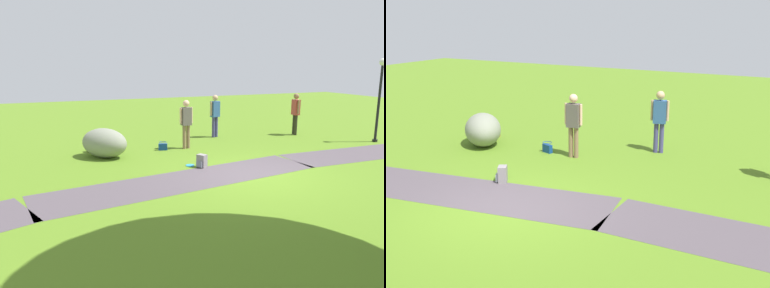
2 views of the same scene
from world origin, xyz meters
The scene contains 9 objects.
ground_plane centered at (0.00, 0.00, 0.00)m, with size 48.00×48.00×0.00m, color #547B1F.
footpath_segment_mid centered at (1.96, -0.35, 0.00)m, with size 8.17×2.86×0.01m.
lawn_boulder centered at (3.56, -3.77, 0.49)m, with size 1.90×1.98×0.98m.
woman_with_handbag centered at (0.53, -3.97, 1.05)m, with size 0.52×0.28×1.79m.
man_near_boulder centered at (-1.41, -5.54, 1.05)m, with size 0.51×0.32×1.80m.
handbag_on_grass centered at (1.43, -4.02, 0.14)m, with size 0.35×0.35×0.31m.
backpack_by_boulder centered at (3.85, -4.71, 0.19)m, with size 0.26×0.28×0.40m.
spare_backpack_on_lawn centered at (1.06, -1.37, 0.19)m, with size 0.34×0.34×0.40m.
frisbee_on_grass centered at (1.32, -1.68, 0.01)m, with size 0.27×0.27×0.02m.
Camera 2 is at (-5.72, 7.46, 4.01)m, focal length 45.40 mm.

